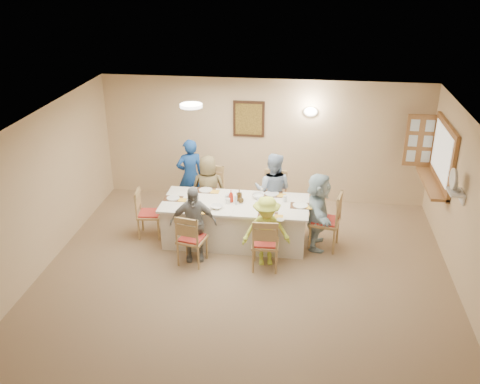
# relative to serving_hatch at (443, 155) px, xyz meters

# --- Properties ---
(ground) EXTENTS (7.00, 7.00, 0.00)m
(ground) POSITION_rel_serving_hatch_xyz_m (-3.21, -2.40, -1.50)
(ground) COLOR #947E62
(room_walls) EXTENTS (7.00, 7.00, 7.00)m
(room_walls) POSITION_rel_serving_hatch_xyz_m (-3.21, -2.40, 0.01)
(room_walls) COLOR #D3B187
(room_walls) RESTS_ON ground
(wall_picture) EXTENTS (0.62, 0.05, 0.72)m
(wall_picture) POSITION_rel_serving_hatch_xyz_m (-3.51, 1.06, 0.20)
(wall_picture) COLOR black
(wall_picture) RESTS_ON room_walls
(wall_sconce) EXTENTS (0.26, 0.09, 0.18)m
(wall_sconce) POSITION_rel_serving_hatch_xyz_m (-2.31, 1.04, 0.40)
(wall_sconce) COLOR white
(wall_sconce) RESTS_ON room_walls
(ceiling_light) EXTENTS (0.36, 0.36, 0.05)m
(ceiling_light) POSITION_rel_serving_hatch_xyz_m (-4.21, -0.90, 0.97)
(ceiling_light) COLOR white
(ceiling_light) RESTS_ON room_walls
(serving_hatch) EXTENTS (0.06, 1.50, 1.15)m
(serving_hatch) POSITION_rel_serving_hatch_xyz_m (0.00, 0.00, 0.00)
(serving_hatch) COLOR #9D6439
(serving_hatch) RESTS_ON room_walls
(hatch_sill) EXTENTS (0.30, 1.50, 0.05)m
(hatch_sill) POSITION_rel_serving_hatch_xyz_m (-0.12, 0.00, -0.53)
(hatch_sill) COLOR #9D6439
(hatch_sill) RESTS_ON room_walls
(shutter_door) EXTENTS (0.55, 0.04, 1.00)m
(shutter_door) POSITION_rel_serving_hatch_xyz_m (-0.26, 0.76, 0.00)
(shutter_door) COLOR #9D6439
(shutter_door) RESTS_ON room_walls
(fan_shelf) EXTENTS (0.22, 0.36, 0.03)m
(fan_shelf) POSITION_rel_serving_hatch_xyz_m (-0.08, -1.35, -0.10)
(fan_shelf) COLOR white
(fan_shelf) RESTS_ON room_walls
(desk_fan) EXTENTS (0.30, 0.30, 0.28)m
(desk_fan) POSITION_rel_serving_hatch_xyz_m (-0.11, -1.35, 0.05)
(desk_fan) COLOR #A5A5A8
(desk_fan) RESTS_ON fan_shelf
(dining_table) EXTENTS (2.53, 1.07, 0.76)m
(dining_table) POSITION_rel_serving_hatch_xyz_m (-3.52, -0.80, -1.12)
(dining_table) COLOR white
(dining_table) RESTS_ON ground
(chair_back_left) EXTENTS (0.54, 0.54, 1.03)m
(chair_back_left) POSITION_rel_serving_hatch_xyz_m (-4.12, -0.00, -0.99)
(chair_back_left) COLOR tan
(chair_back_left) RESTS_ON ground
(chair_back_right) EXTENTS (0.54, 0.54, 1.00)m
(chair_back_right) POSITION_rel_serving_hatch_xyz_m (-2.92, -0.00, -1.00)
(chair_back_right) COLOR tan
(chair_back_right) RESTS_ON ground
(chair_front_left) EXTENTS (0.51, 0.51, 0.91)m
(chair_front_left) POSITION_rel_serving_hatch_xyz_m (-4.12, -1.60, -1.04)
(chair_front_left) COLOR tan
(chair_front_left) RESTS_ON ground
(chair_front_right) EXTENTS (0.46, 0.46, 0.93)m
(chair_front_right) POSITION_rel_serving_hatch_xyz_m (-2.92, -1.60, -1.04)
(chair_front_right) COLOR tan
(chair_front_right) RESTS_ON ground
(chair_left_end) EXTENTS (0.47, 0.47, 0.89)m
(chair_left_end) POSITION_rel_serving_hatch_xyz_m (-5.07, -0.80, -1.05)
(chair_left_end) COLOR tan
(chair_left_end) RESTS_ON ground
(chair_right_end) EXTENTS (0.58, 0.58, 1.03)m
(chair_right_end) POSITION_rel_serving_hatch_xyz_m (-1.97, -0.80, -0.98)
(chair_right_end) COLOR tan
(chair_right_end) RESTS_ON ground
(diner_back_left) EXTENTS (0.75, 0.57, 1.33)m
(diner_back_left) POSITION_rel_serving_hatch_xyz_m (-4.12, -0.12, -0.83)
(diner_back_left) COLOR brown
(diner_back_left) RESTS_ON ground
(diner_back_right) EXTENTS (0.84, 0.73, 1.43)m
(diner_back_right) POSITION_rel_serving_hatch_xyz_m (-2.92, -0.12, -0.78)
(diner_back_right) COLOR #8FA5C3
(diner_back_right) RESTS_ON ground
(diner_front_left) EXTENTS (0.89, 0.62, 1.31)m
(diner_front_left) POSITION_rel_serving_hatch_xyz_m (-4.12, -1.48, -0.85)
(diner_front_left) COLOR gray
(diner_front_left) RESTS_ON ground
(diner_front_right) EXTENTS (0.95, 0.74, 1.20)m
(diner_front_right) POSITION_rel_serving_hatch_xyz_m (-2.92, -1.48, -0.90)
(diner_front_right) COLOR #D5EC4A
(diner_front_right) RESTS_ON ground
(diner_right_end) EXTENTS (1.29, 0.47, 1.37)m
(diner_right_end) POSITION_rel_serving_hatch_xyz_m (-2.10, -0.80, -0.82)
(diner_right_end) COLOR silver
(diner_right_end) RESTS_ON ground
(caregiver) EXTENTS (0.82, 0.79, 1.47)m
(caregiver) POSITION_rel_serving_hatch_xyz_m (-4.57, 0.35, -0.77)
(caregiver) COLOR navy
(caregiver) RESTS_ON ground
(placemat_fl) EXTENTS (0.34, 0.25, 0.01)m
(placemat_fl) POSITION_rel_serving_hatch_xyz_m (-4.12, -1.22, -0.74)
(placemat_fl) COLOR #472B19
(placemat_fl) RESTS_ON dining_table
(plate_fl) EXTENTS (0.24, 0.24, 0.02)m
(plate_fl) POSITION_rel_serving_hatch_xyz_m (-4.12, -1.22, -0.73)
(plate_fl) COLOR white
(plate_fl) RESTS_ON dining_table
(napkin_fl) EXTENTS (0.14, 0.14, 0.01)m
(napkin_fl) POSITION_rel_serving_hatch_xyz_m (-3.94, -1.27, -0.73)
(napkin_fl) COLOR yellow
(napkin_fl) RESTS_ON dining_table
(placemat_fr) EXTENTS (0.32, 0.24, 0.01)m
(placemat_fr) POSITION_rel_serving_hatch_xyz_m (-2.92, -1.22, -0.74)
(placemat_fr) COLOR #472B19
(placemat_fr) RESTS_ON dining_table
(plate_fr) EXTENTS (0.22, 0.22, 0.01)m
(plate_fr) POSITION_rel_serving_hatch_xyz_m (-2.92, -1.22, -0.73)
(plate_fr) COLOR white
(plate_fr) RESTS_ON dining_table
(napkin_fr) EXTENTS (0.14, 0.14, 0.01)m
(napkin_fr) POSITION_rel_serving_hatch_xyz_m (-2.74, -1.27, -0.73)
(napkin_fr) COLOR yellow
(napkin_fr) RESTS_ON dining_table
(placemat_bl) EXTENTS (0.35, 0.26, 0.01)m
(placemat_bl) POSITION_rel_serving_hatch_xyz_m (-4.12, -0.38, -0.74)
(placemat_bl) COLOR #472B19
(placemat_bl) RESTS_ON dining_table
(plate_bl) EXTENTS (0.24, 0.24, 0.02)m
(plate_bl) POSITION_rel_serving_hatch_xyz_m (-4.12, -0.38, -0.73)
(plate_bl) COLOR white
(plate_bl) RESTS_ON dining_table
(napkin_bl) EXTENTS (0.15, 0.15, 0.01)m
(napkin_bl) POSITION_rel_serving_hatch_xyz_m (-3.94, -0.43, -0.73)
(napkin_bl) COLOR yellow
(napkin_bl) RESTS_ON dining_table
(placemat_br) EXTENTS (0.38, 0.28, 0.01)m
(placemat_br) POSITION_rel_serving_hatch_xyz_m (-2.92, -0.38, -0.74)
(placemat_br) COLOR #472B19
(placemat_br) RESTS_ON dining_table
(plate_br) EXTENTS (0.25, 0.25, 0.02)m
(plate_br) POSITION_rel_serving_hatch_xyz_m (-2.92, -0.38, -0.73)
(plate_br) COLOR white
(plate_br) RESTS_ON dining_table
(napkin_br) EXTENTS (0.15, 0.15, 0.01)m
(napkin_br) POSITION_rel_serving_hatch_xyz_m (-2.74, -0.43, -0.73)
(napkin_br) COLOR yellow
(napkin_br) RESTS_ON dining_table
(placemat_le) EXTENTS (0.32, 0.24, 0.01)m
(placemat_le) POSITION_rel_serving_hatch_xyz_m (-4.62, -0.80, -0.74)
(placemat_le) COLOR #472B19
(placemat_le) RESTS_ON dining_table
(plate_le) EXTENTS (0.23, 0.23, 0.01)m
(plate_le) POSITION_rel_serving_hatch_xyz_m (-4.62, -0.80, -0.73)
(plate_le) COLOR white
(plate_le) RESTS_ON dining_table
(napkin_le) EXTENTS (0.14, 0.14, 0.01)m
(napkin_le) POSITION_rel_serving_hatch_xyz_m (-4.44, -0.85, -0.73)
(napkin_le) COLOR yellow
(napkin_le) RESTS_ON dining_table
(placemat_re) EXTENTS (0.34, 0.26, 0.01)m
(placemat_re) POSITION_rel_serving_hatch_xyz_m (-2.40, -0.80, -0.74)
(placemat_re) COLOR #472B19
(placemat_re) RESTS_ON dining_table
(plate_re) EXTENTS (0.26, 0.26, 0.02)m
(plate_re) POSITION_rel_serving_hatch_xyz_m (-2.40, -0.80, -0.73)
(plate_re) COLOR white
(plate_re) RESTS_ON dining_table
(napkin_re) EXTENTS (0.14, 0.14, 0.01)m
(napkin_re) POSITION_rel_serving_hatch_xyz_m (-2.22, -0.85, -0.73)
(napkin_re) COLOR yellow
(napkin_re) RESTS_ON dining_table
(teacup_a) EXTENTS (0.17, 0.17, 0.09)m
(teacup_a) POSITION_rel_serving_hatch_xyz_m (-4.28, -1.13, -0.69)
(teacup_a) COLOR white
(teacup_a) RESTS_ON dining_table
(teacup_b) EXTENTS (0.10, 0.10, 0.08)m
(teacup_b) POSITION_rel_serving_hatch_xyz_m (-3.10, -0.27, -0.70)
(teacup_b) COLOR white
(teacup_b) RESTS_ON dining_table
(bowl_a) EXTENTS (0.28, 0.28, 0.05)m
(bowl_a) POSITION_rel_serving_hatch_xyz_m (-3.80, -1.08, -0.72)
(bowl_a) COLOR white
(bowl_a) RESTS_ON dining_table
(bowl_b) EXTENTS (0.24, 0.24, 0.07)m
(bowl_b) POSITION_rel_serving_hatch_xyz_m (-3.15, -0.57, -0.71)
(bowl_b) COLOR white
(bowl_b) RESTS_ON dining_table
(condiment_ketchup) EXTENTS (0.11, 0.11, 0.22)m
(condiment_ketchup) POSITION_rel_serving_hatch_xyz_m (-3.59, -0.80, -0.63)
(condiment_ketchup) COLOR red
(condiment_ketchup) RESTS_ON dining_table
(condiment_brown) EXTENTS (0.13, 0.13, 0.20)m
(condiment_brown) POSITION_rel_serving_hatch_xyz_m (-3.46, -0.72, -0.64)
(condiment_brown) COLOR #422E11
(condiment_brown) RESTS_ON dining_table
(condiment_malt) EXTENTS (0.18, 0.18, 0.13)m
(condiment_malt) POSITION_rel_serving_hatch_xyz_m (-3.42, -0.80, -0.67)
(condiment_malt) COLOR #422E11
(condiment_malt) RESTS_ON dining_table
(drinking_glass) EXTENTS (0.07, 0.07, 0.10)m
(drinking_glass) POSITION_rel_serving_hatch_xyz_m (-3.67, -0.75, -0.68)
(drinking_glass) COLOR silver
(drinking_glass) RESTS_ON dining_table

